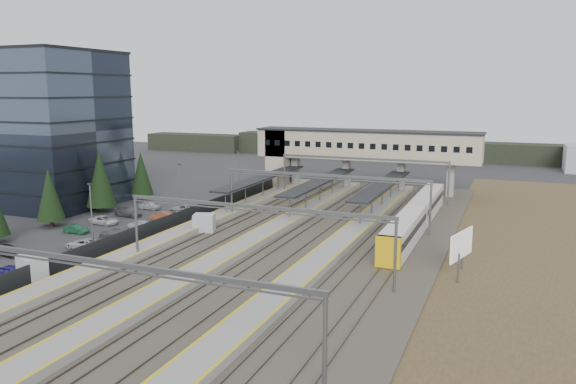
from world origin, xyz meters
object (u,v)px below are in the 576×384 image
at_px(relay_cabin_far, 204,223).
at_px(footbridge, 351,148).
at_px(office_building, 36,128).
at_px(billboard, 461,246).
at_px(relay_cabin_near, 32,268).
at_px(train, 416,217).

bearing_deg(relay_cabin_far, footbridge, 76.30).
relative_size(office_building, footbridge, 0.60).
bearing_deg(billboard, relay_cabin_near, -156.61).
height_order(office_building, train, office_building).
relative_size(office_building, relay_cabin_far, 7.55).
bearing_deg(footbridge, relay_cabin_near, -104.41).
xyz_separation_m(relay_cabin_near, train, (31.51, 33.28, 0.66)).
bearing_deg(relay_cabin_near, train, 46.57).
bearing_deg(relay_cabin_far, relay_cabin_near, -105.59).
height_order(relay_cabin_far, billboard, billboard).
xyz_separation_m(relay_cabin_near, billboard, (38.56, 16.67, 1.85)).
distance_m(office_building, relay_cabin_near, 42.24).
relative_size(relay_cabin_far, billboard, 0.60).
bearing_deg(train, relay_cabin_far, -156.36).
bearing_deg(train, billboard, -66.98).
height_order(office_building, relay_cabin_far, office_building).
height_order(train, billboard, billboard).
xyz_separation_m(office_building, footbridge, (43.70, 30.00, -4.26)).
distance_m(footbridge, train, 31.19).
bearing_deg(relay_cabin_near, office_building, 134.32).
distance_m(relay_cabin_near, footbridge, 61.47).
bearing_deg(footbridge, office_building, -145.53).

